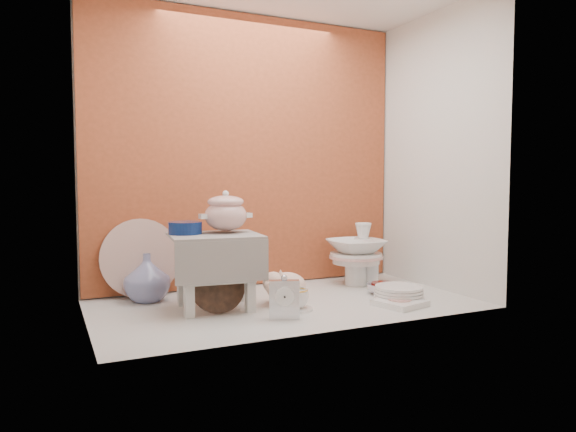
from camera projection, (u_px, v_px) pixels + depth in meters
name	position (u px, v px, depth m)	size (l,w,h in m)	color
ground	(286.00, 304.00, 2.54)	(1.80, 1.80, 0.00)	silver
niche_shell	(271.00, 112.00, 2.64)	(1.86, 1.03, 1.53)	#B14F2C
step_stool	(215.00, 272.00, 2.42)	(0.40, 0.35, 0.35)	silver
soup_tureen	(226.00, 211.00, 2.48)	(0.24, 0.24, 0.20)	white
cobalt_bowl	(185.00, 228.00, 2.42)	(0.15, 0.15, 0.06)	#0B1F54
floral_platter	(141.00, 258.00, 2.67)	(0.40, 0.06, 0.40)	silver
blue_white_vase	(147.00, 278.00, 2.58)	(0.22, 0.22, 0.23)	silver
lacquer_tray	(218.00, 283.00, 2.37)	(0.27, 0.09, 0.26)	black
mantel_clock	(284.00, 297.00, 2.25)	(0.13, 0.04, 0.19)	silver
plush_pig	(286.00, 286.00, 2.57)	(0.26, 0.18, 0.16)	beige
teacup_saucer	(296.00, 309.00, 2.41)	(0.15, 0.15, 0.01)	white
gold_rim_teacup	(296.00, 298.00, 2.41)	(0.11, 0.11, 0.09)	white
lattice_dish	(400.00, 303.00, 2.49)	(0.20, 0.20, 0.03)	white
dinner_plate_stack	(399.00, 293.00, 2.59)	(0.25, 0.25, 0.07)	white
crystal_bowl	(384.00, 289.00, 2.74)	(0.18, 0.18, 0.06)	silver
clear_glass_vase	(371.00, 269.00, 2.99)	(0.09, 0.09, 0.17)	silver
porcelain_tower	(356.00, 254.00, 2.98)	(0.31, 0.31, 0.35)	white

